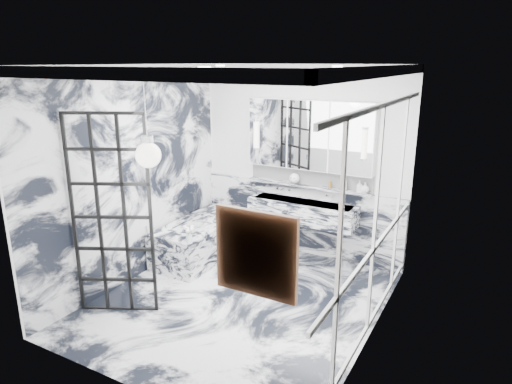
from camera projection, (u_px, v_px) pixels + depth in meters
The scene contains 25 objects.
floor at pixel (240, 301), 5.61m from camera, with size 3.60×3.60×0.00m, color white.
ceiling at pixel (237, 65), 4.83m from camera, with size 3.60×3.60×0.00m, color white.
wall_back at pixel (301, 162), 6.74m from camera, with size 3.60×3.60×0.00m, color white.
wall_front at pixel (125, 245), 3.71m from camera, with size 3.60×3.60×0.00m, color white.
wall_left at pixel (134, 175), 5.96m from camera, with size 3.60×3.60×0.00m, color white.
wall_right at pixel (378, 213), 4.48m from camera, with size 3.60×3.60×0.00m, color white.
marble_clad_back at pixel (299, 218), 6.96m from camera, with size 3.18×0.05×1.05m, color white.
marble_clad_left at pixel (135, 180), 5.97m from camera, with size 0.02×3.56×2.68m, color white.
panel_molding at pixel (375, 222), 4.52m from camera, with size 0.03×3.40×2.30m, color white.
soap_bottle_a at pixel (345, 184), 6.39m from camera, with size 0.07×0.07×0.19m, color #8C5919.
soap_bottle_b at pixel (359, 186), 6.30m from camera, with size 0.07×0.07×0.16m, color #4C4C51.
soap_bottle_c at pixel (365, 188), 6.26m from camera, with size 0.11×0.11×0.15m, color silver.
face_pot at pixel (295, 178), 6.75m from camera, with size 0.16×0.16×0.16m, color white.
amber_bottle at pixel (330, 185), 6.50m from camera, with size 0.04×0.04×0.10m, color #8C5919.
flower_vase at pixel (189, 239), 5.94m from camera, with size 0.08×0.08×0.12m, color silver.
crittall_door at pixel (112, 217), 5.10m from camera, with size 0.88×0.04×2.31m, color black, non-canonical shape.
artwork at pixel (256, 254), 3.14m from camera, with size 0.52×0.05×0.52m, color #CF4D15.
pendant_light at pixel (148, 155), 3.95m from camera, with size 0.22×0.22×0.22m, color white.
trough_sink at pixel (303, 211), 6.65m from camera, with size 1.60×0.45×0.30m, color silver.
ledge at pixel (308, 186), 6.69m from camera, with size 1.90×0.14×0.04m, color silver.
subway_tile at pixel (310, 176), 6.71m from camera, with size 1.90×0.03×0.23m, color white.
mirror_cabinet at pixel (310, 135), 6.49m from camera, with size 1.90×0.16×1.00m, color white.
sconce_left at pixel (256, 135), 6.80m from camera, with size 0.07×0.07×0.40m, color white.
sconce_right at pixel (364, 144), 6.04m from camera, with size 0.07×0.07×0.40m, color white.
bathtub at pixel (203, 239), 6.83m from camera, with size 0.75×1.65×0.55m, color silver.
Camera 1 is at (2.60, -4.30, 2.84)m, focal length 32.00 mm.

